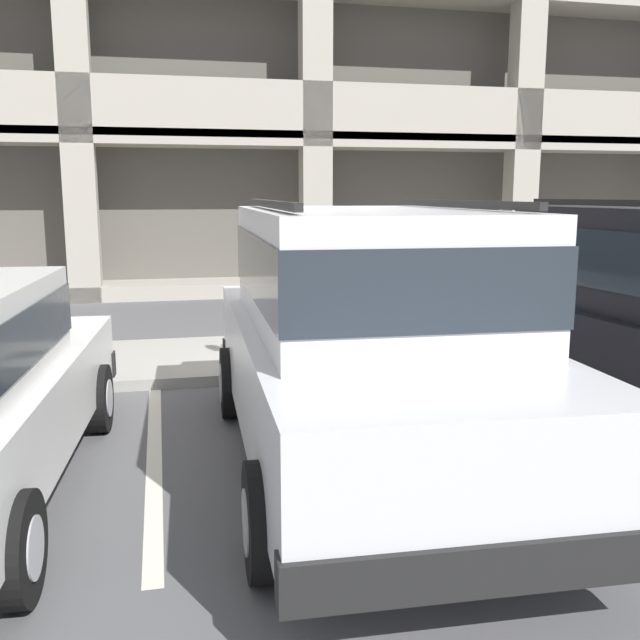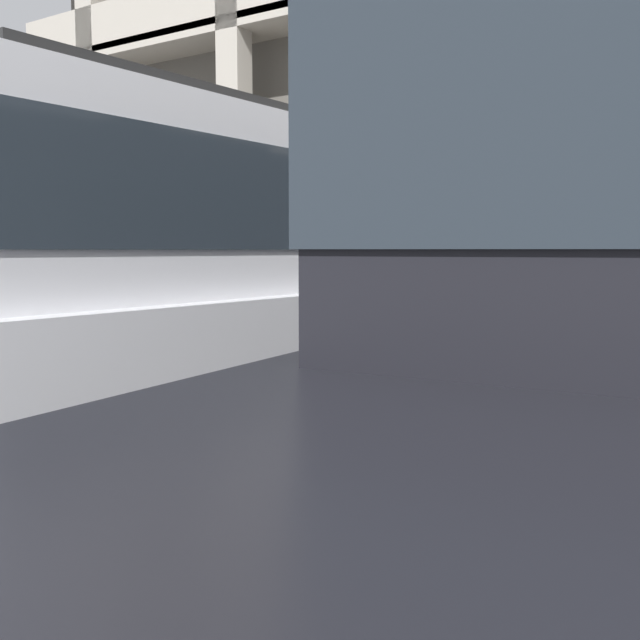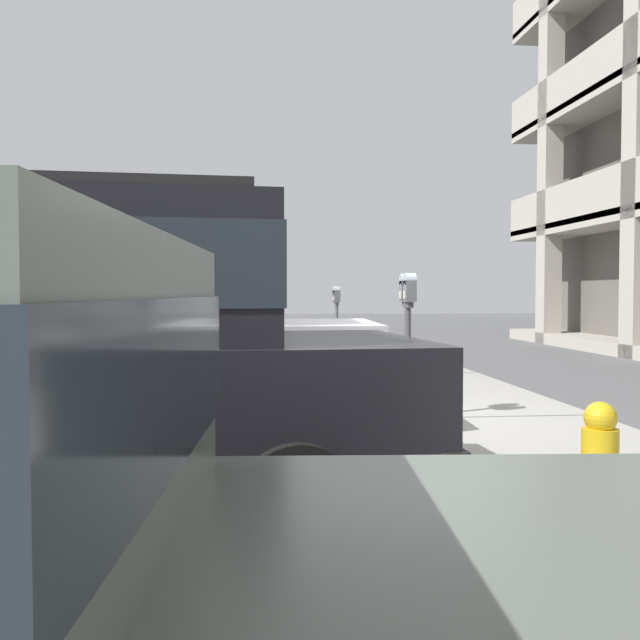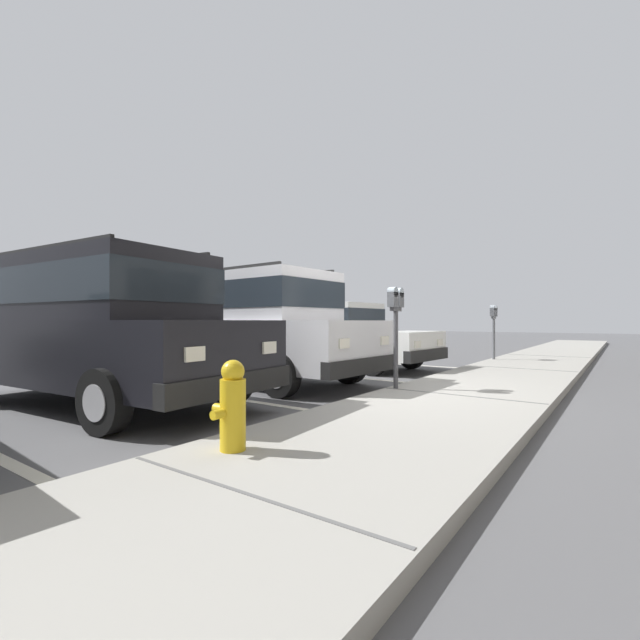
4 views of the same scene
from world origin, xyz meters
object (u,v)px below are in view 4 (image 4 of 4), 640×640
object	(u,v)px
red_sedan	(339,333)
fire_hydrant	(232,406)
silver_suv	(255,323)
parking_meter_far	(494,319)
parking_meter_near	(396,313)
dark_hatchback	(102,323)

from	to	relation	value
red_sedan	fire_hydrant	size ratio (longest dim) A/B	6.56
silver_suv	red_sedan	world-z (taller)	silver_suv
fire_hydrant	red_sedan	bearing A→B (deg)	-153.80
parking_meter_far	silver_suv	bearing A→B (deg)	-24.22
silver_suv	parking_meter_far	world-z (taller)	silver_suv
parking_meter_near	parking_meter_far	xyz separation A→B (m)	(-5.94, -0.03, -0.06)
silver_suv	dark_hatchback	bearing A→B (deg)	-1.53
silver_suv	parking_meter_near	bearing A→B (deg)	95.13
parking_meter_near	fire_hydrant	xyz separation A→B (m)	(3.52, 0.30, -0.77)
dark_hatchback	silver_suv	bearing A→B (deg)	171.52
silver_suv	parking_meter_far	xyz separation A→B (m)	(-6.07, 2.73, 0.09)
silver_suv	parking_meter_far	bearing A→B (deg)	158.06
red_sedan	parking_meter_far	xyz separation A→B (m)	(-3.12, 2.80, 0.36)
parking_meter_far	fire_hydrant	xyz separation A→B (m)	(9.46, 0.32, -0.71)
fire_hydrant	silver_suv	bearing A→B (deg)	-137.94
red_sedan	dark_hatchback	world-z (taller)	dark_hatchback
silver_suv	red_sedan	distance (m)	2.97
silver_suv	dark_hatchback	world-z (taller)	same
dark_hatchback	fire_hydrant	xyz separation A→B (m)	(0.66, 3.24, -0.62)
dark_hatchback	parking_meter_far	xyz separation A→B (m)	(-8.80, 2.91, 0.09)
parking_meter_near	silver_suv	bearing A→B (deg)	-87.14
red_sedan	parking_meter_near	bearing A→B (deg)	49.13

